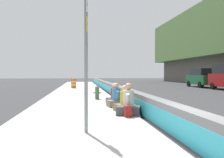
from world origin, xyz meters
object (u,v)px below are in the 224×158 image
object	(u,v)px
route_sign_post	(86,53)
fire_hydrant	(97,92)
construction_barrel	(74,83)
parked_car_midline	(201,78)
seated_person_foreground	(128,105)
seated_person_rear	(116,99)
seated_person_middle	(125,103)
backpack	(128,111)
seated_person_far	(114,97)

from	to	relation	value
route_sign_post	fire_hydrant	xyz separation A→B (m)	(8.23, -0.84, -1.62)
construction_barrel	parked_car_midline	size ratio (longest dim) A/B	0.20
seated_person_foreground	seated_person_rear	xyz separation A→B (m)	(2.28, 0.13, -0.03)
seated_person_middle	backpack	distance (m)	1.39
backpack	seated_person_far	bearing A→B (deg)	-0.81
backpack	fire_hydrant	bearing A→B (deg)	6.36
seated_person_rear	parked_car_midline	bearing A→B (deg)	-37.47
seated_person_foreground	parked_car_midline	distance (m)	23.13
construction_barrel	seated_person_middle	bearing A→B (deg)	-171.24
seated_person_foreground	construction_barrel	xyz separation A→B (m)	(17.21, 2.50, 0.11)
fire_hydrant	seated_person_far	distance (m)	2.27
seated_person_middle	backpack	bearing A→B (deg)	174.73
fire_hydrant	seated_person_middle	bearing A→B (deg)	-170.31
backpack	parked_car_midline	bearing A→B (deg)	-33.35
fire_hydrant	seated_person_middle	distance (m)	4.79
parked_car_midline	fire_hydrant	bearing A→B (deg)	134.90
seated_person_middle	parked_car_midline	bearing A→B (deg)	-35.01
fire_hydrant	seated_person_foreground	bearing A→B (deg)	-172.01
seated_person_middle	backpack	world-z (taller)	seated_person_middle
seated_person_far	construction_barrel	size ratio (longest dim) A/B	1.10
route_sign_post	seated_person_foreground	bearing A→B (deg)	-32.07
route_sign_post	parked_car_midline	size ratio (longest dim) A/B	0.75
seated_person_rear	fire_hydrant	bearing A→B (deg)	11.13
seated_person_middle	seated_person_rear	world-z (taller)	seated_person_rear
route_sign_post	parked_car_midline	bearing A→B (deg)	-33.57
parked_car_midline	seated_person_rear	bearing A→B (deg)	142.53
seated_person_middle	seated_person_rear	bearing A→B (deg)	6.16
seated_person_foreground	seated_person_rear	size ratio (longest dim) A/B	1.07
fire_hydrant	seated_person_middle	size ratio (longest dim) A/B	0.83
construction_barrel	seated_person_rear	bearing A→B (deg)	-171.01
seated_person_rear	seated_person_foreground	bearing A→B (deg)	-176.69
route_sign_post	seated_person_middle	distance (m)	4.24
backpack	construction_barrel	xyz separation A→B (m)	(17.69, 2.39, 0.28)
route_sign_post	seated_person_rear	world-z (taller)	route_sign_post
seated_person_foreground	seated_person_middle	xyz separation A→B (m)	(0.90, -0.02, -0.04)
seated_person_far	construction_barrel	bearing A→B (deg)	10.08
seated_person_far	construction_barrel	distance (m)	13.95
construction_barrel	fire_hydrant	bearing A→B (deg)	-171.63
seated_person_foreground	backpack	distance (m)	0.52
fire_hydrant	seated_person_foreground	distance (m)	5.68
construction_barrel	seated_person_foreground	bearing A→B (deg)	-171.75
route_sign_post	backpack	world-z (taller)	route_sign_post
fire_hydrant	seated_person_foreground	size ratio (longest dim) A/B	0.74
seated_person_foreground	backpack	xyz separation A→B (m)	(-0.47, 0.11, -0.18)
seated_person_middle	seated_person_rear	xyz separation A→B (m)	(1.38, 0.15, 0.01)
fire_hydrant	seated_person_rear	world-z (taller)	seated_person_rear
seated_person_rear	seated_person_far	bearing A→B (deg)	-3.70
seated_person_far	parked_car_midline	size ratio (longest dim) A/B	0.22
route_sign_post	fire_hydrant	size ratio (longest dim) A/B	4.09
seated_person_middle	backpack	size ratio (longest dim) A/B	2.65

